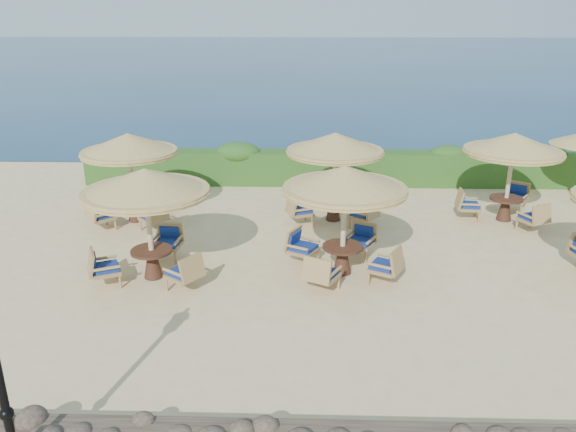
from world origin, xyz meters
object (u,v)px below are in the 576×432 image
Objects in this scene: lamp_post at (2,390)px; cafe_set_4 at (335,158)px; cafe_set_5 at (512,158)px; cafe_set_0 at (147,200)px; cafe_set_1 at (344,200)px; cafe_set_3 at (130,162)px.

cafe_set_4 is at bearing 66.04° from lamp_post.
cafe_set_5 is at bearing 1.54° from cafe_set_4.
cafe_set_0 is 1.00× the size of cafe_set_1.
cafe_set_3 is at bearing 111.76° from cafe_set_0.
cafe_set_4 is at bearing 42.27° from cafe_set_0.
cafe_set_1 and cafe_set_4 have the same top height.
lamp_post reaches higher than cafe_set_3.
cafe_set_4 is (4.41, 4.01, -0.01)m from cafe_set_0.
cafe_set_3 and cafe_set_5 have the same top height.
lamp_post is at bearing -82.31° from cafe_set_3.
cafe_set_4 is (5.91, 0.26, 0.10)m from cafe_set_3.
cafe_set_0 and cafe_set_5 have the same top height.
cafe_set_0 and cafe_set_4 have the same top height.
lamp_post is 1.14× the size of cafe_set_0.
cafe_set_0 and cafe_set_3 have the same top height.
cafe_set_3 is 5.91m from cafe_set_4.
cafe_set_3 and cafe_set_4 have the same top height.
cafe_set_3 is (-5.95, 3.39, -0.03)m from cafe_set_1.
lamp_post is 14.22m from cafe_set_5.
cafe_set_1 is (4.46, 0.36, -0.09)m from cafe_set_0.
cafe_set_1 and cafe_set_5 have the same top height.
cafe_set_5 is at bearing 47.02° from lamp_post.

